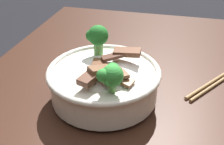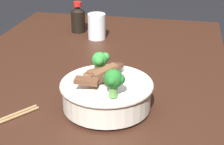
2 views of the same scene
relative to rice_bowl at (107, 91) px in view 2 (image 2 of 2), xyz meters
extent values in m
cube|color=#381E14|center=(-0.14, -0.10, -0.07)|extent=(1.37, 0.84, 0.04)
cube|color=#381E14|center=(-0.74, -0.45, -0.47)|extent=(0.08, 0.08, 0.77)
cube|color=#381E14|center=(-0.74, 0.24, -0.47)|extent=(0.08, 0.08, 0.77)
cylinder|color=silver|center=(0.00, 0.00, -0.04)|extent=(0.09, 0.09, 0.01)
cylinder|color=silver|center=(0.00, 0.00, -0.01)|extent=(0.22, 0.22, 0.06)
torus|color=silver|center=(0.00, 0.00, 0.02)|extent=(0.23, 0.23, 0.01)
ellipsoid|color=white|center=(0.00, 0.00, 0.00)|extent=(0.18, 0.18, 0.05)
cube|color=#4C2B1E|center=(0.03, -0.02, 0.04)|extent=(0.04, 0.06, 0.01)
cube|color=brown|center=(0.00, 0.01, 0.03)|extent=(0.05, 0.04, 0.02)
cube|color=#563323|center=(-0.05, 0.01, 0.04)|extent=(0.06, 0.04, 0.01)
cube|color=brown|center=(-0.03, -0.03, 0.03)|extent=(0.04, 0.08, 0.02)
cube|color=brown|center=(-0.03, -0.01, 0.04)|extent=(0.06, 0.06, 0.02)
cube|color=brown|center=(0.04, -0.04, 0.04)|extent=(0.03, 0.06, 0.01)
cube|color=brown|center=(-0.04, -0.03, 0.03)|extent=(0.05, 0.06, 0.01)
cylinder|color=#5B9947|center=(-0.07, -0.03, 0.03)|extent=(0.01, 0.01, 0.02)
sphere|color=green|center=(-0.07, -0.03, 0.05)|extent=(0.04, 0.04, 0.04)
sphere|color=green|center=(-0.05, -0.03, 0.06)|extent=(0.02, 0.02, 0.02)
sphere|color=green|center=(-0.08, -0.02, 0.06)|extent=(0.02, 0.02, 0.02)
cylinder|color=#5B9947|center=(0.06, 0.03, 0.04)|extent=(0.02, 0.02, 0.03)
sphere|color=#237028|center=(0.06, 0.03, 0.07)|extent=(0.04, 0.04, 0.04)
sphere|color=#237028|center=(0.08, 0.03, 0.07)|extent=(0.02, 0.02, 0.02)
sphere|color=#237028|center=(0.06, 0.04, 0.06)|extent=(0.03, 0.03, 0.03)
cylinder|color=white|center=(-0.51, -0.15, -0.05)|extent=(0.06, 0.06, 0.00)
cylinder|color=white|center=(-0.51, -0.15, 0.00)|extent=(0.07, 0.07, 0.10)
cylinder|color=olive|center=(-0.51, -0.15, -0.01)|extent=(0.06, 0.06, 0.06)
cylinder|color=black|center=(-0.57, -0.24, -0.01)|extent=(0.06, 0.06, 0.08)
cone|color=black|center=(-0.57, -0.24, 0.05)|extent=(0.05, 0.05, 0.02)
cylinder|color=red|center=(-0.57, -0.24, 0.06)|extent=(0.03, 0.03, 0.02)
camera|label=1|loc=(-0.44, -0.13, 0.30)|focal=43.82mm
camera|label=2|loc=(0.75, 0.17, 0.40)|focal=57.61mm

